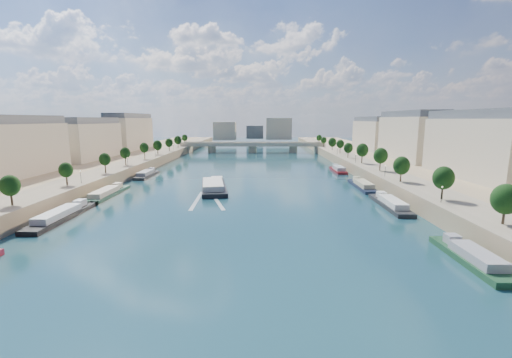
{
  "coord_description": "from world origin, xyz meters",
  "views": [
    {
      "loc": [
        6.88,
        -39.96,
        25.93
      ],
      "look_at": [
        5.07,
        79.23,
        5.0
      ],
      "focal_mm": 24.0,
      "sensor_mm": 36.0,
      "label": 1
    }
  ],
  "objects": [
    {
      "name": "quay_left",
      "position": [
        -72.0,
        100.0,
        2.5
      ],
      "size": [
        44.0,
        520.0,
        5.0
      ],
      "primitive_type": "cube",
      "color": "#9E8460",
      "rests_on": "ground"
    },
    {
      "name": "tour_barge",
      "position": [
        -10.74,
        84.22,
        1.19
      ],
      "size": [
        13.4,
        31.25,
        4.11
      ],
      "rotation": [
        0.0,
        0.0,
        0.16
      ],
      "color": "black",
      "rests_on": "ground"
    },
    {
      "name": "pave_right",
      "position": [
        57.0,
        100.0,
        5.05
      ],
      "size": [
        14.0,
        520.0,
        0.1
      ],
      "primitive_type": "cube",
      "color": "gray",
      "rests_on": "quay_right"
    },
    {
      "name": "trees_right",
      "position": [
        55.0,
        110.0,
        10.48
      ],
      "size": [
        4.8,
        268.8,
        8.26
      ],
      "color": "#382B1E",
      "rests_on": "ground"
    },
    {
      "name": "pave_left",
      "position": [
        -57.0,
        100.0,
        5.05
      ],
      "size": [
        14.0,
        520.0,
        0.1
      ],
      "primitive_type": "cube",
      "color": "gray",
      "rests_on": "quay_left"
    },
    {
      "name": "moored_barges_left",
      "position": [
        -45.5,
        46.12,
        0.84
      ],
      "size": [
        5.0,
        156.0,
        3.6
      ],
      "color": "#172233",
      "rests_on": "ground"
    },
    {
      "name": "quay_right",
      "position": [
        72.0,
        100.0,
        2.5
      ],
      "size": [
        44.0,
        520.0,
        5.0
      ],
      "primitive_type": "cube",
      "color": "#9E8460",
      "rests_on": "ground"
    },
    {
      "name": "bridge",
      "position": [
        0.0,
        228.82,
        5.08
      ],
      "size": [
        112.0,
        12.0,
        8.15
      ],
      "color": "#C1B79E",
      "rests_on": "ground"
    },
    {
      "name": "lamps_left",
      "position": [
        -52.5,
        90.0,
        7.78
      ],
      "size": [
        0.36,
        200.36,
        4.28
      ],
      "color": "black",
      "rests_on": "ground"
    },
    {
      "name": "ground",
      "position": [
        0.0,
        100.0,
        0.0
      ],
      "size": [
        700.0,
        700.0,
        0.0
      ],
      "primitive_type": "plane",
      "color": "#0D3039",
      "rests_on": "ground"
    },
    {
      "name": "lamps_right",
      "position": [
        52.5,
        105.0,
        7.78
      ],
      "size": [
        0.36,
        200.36,
        4.28
      ],
      "color": "black",
      "rests_on": "ground"
    },
    {
      "name": "buildings_left",
      "position": [
        -85.0,
        112.0,
        16.45
      ],
      "size": [
        16.0,
        226.0,
        23.2
      ],
      "color": "#BFAD93",
      "rests_on": "ground"
    },
    {
      "name": "wake",
      "position": [
        -10.74,
        67.68,
        0.02
      ],
      "size": [
        11.73,
        26.03,
        0.04
      ],
      "color": "silver",
      "rests_on": "ground"
    },
    {
      "name": "moored_barges_right",
      "position": [
        45.5,
        55.76,
        0.84
      ],
      "size": [
        5.0,
        165.31,
        3.6
      ],
      "color": "black",
      "rests_on": "ground"
    },
    {
      "name": "trees_left",
      "position": [
        -55.0,
        102.0,
        10.48
      ],
      "size": [
        4.8,
        268.8,
        8.26
      ],
      "color": "#382B1E",
      "rests_on": "ground"
    },
    {
      "name": "skyline",
      "position": [
        3.19,
        319.52,
        14.66
      ],
      "size": [
        79.0,
        42.0,
        22.0
      ],
      "color": "#BFAD93",
      "rests_on": "ground"
    },
    {
      "name": "buildings_right",
      "position": [
        85.0,
        112.0,
        16.45
      ],
      "size": [
        16.0,
        226.0,
        23.2
      ],
      "color": "#BFAD93",
      "rests_on": "ground"
    }
  ]
}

